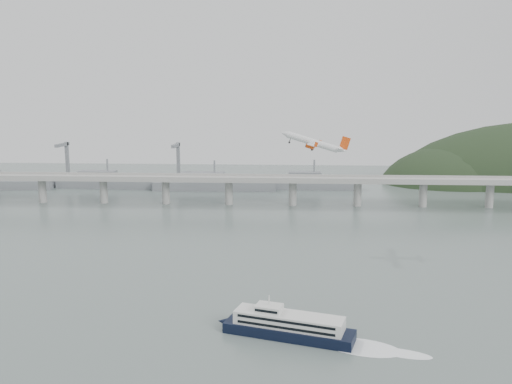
{
  "coord_description": "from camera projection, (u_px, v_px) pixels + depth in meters",
  "views": [
    {
      "loc": [
        16.11,
        -215.48,
        84.28
      ],
      "look_at": [
        0.0,
        55.0,
        36.0
      ],
      "focal_mm": 38.0,
      "sensor_mm": 36.0,
      "label": 1
    }
  ],
  "objects": [
    {
      "name": "ground",
      "position": [
        248.0,
        299.0,
        227.49
      ],
      "size": [
        900.0,
        900.0,
        0.0
      ],
      "primitive_type": "plane",
      "color": "#566460",
      "rests_on": "ground"
    },
    {
      "name": "airliner",
      "position": [
        314.0,
        143.0,
        301.15
      ],
      "size": [
        39.47,
        35.81,
        13.87
      ],
      "rotation": [
        0.05,
        -0.28,
        3.01
      ],
      "color": "white",
      "rests_on": "ground"
    },
    {
      "name": "ferry",
      "position": [
        289.0,
        326.0,
        191.72
      ],
      "size": [
        74.78,
        29.27,
        14.43
      ],
      "rotation": [
        0.0,
        0.0,
        -0.28
      ],
      "color": "black",
      "rests_on": "ground"
    },
    {
      "name": "distant_fleet",
      "position": [
        101.0,
        182.0,
        496.0
      ],
      "size": [
        453.0,
        60.9,
        40.0
      ],
      "color": "slate",
      "rests_on": "ground"
    },
    {
      "name": "bridge",
      "position": [
        266.0,
        183.0,
        421.01
      ],
      "size": [
        800.0,
        22.0,
        23.9
      ],
      "color": "#969694",
      "rests_on": "ground"
    }
  ]
}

